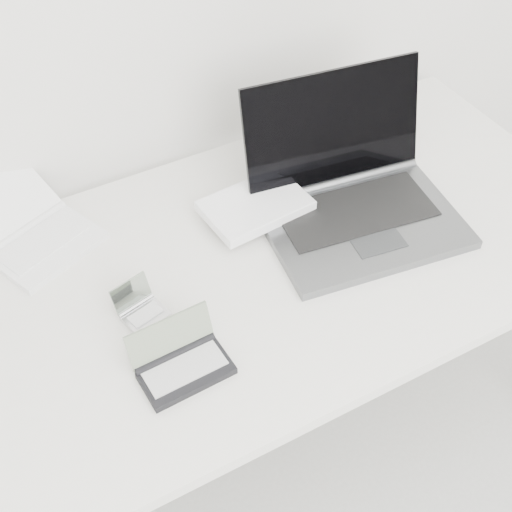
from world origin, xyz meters
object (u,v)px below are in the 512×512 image
laptop_large (337,198)px  netbook_open_white (35,235)px  palmtop_charcoal (182,363)px  desk (259,273)px

laptop_large → netbook_open_white: (-0.64, 0.25, -0.03)m
netbook_open_white → palmtop_charcoal: (0.14, -0.47, -0.00)m
desk → laptop_large: size_ratio=2.85×
palmtop_charcoal → laptop_large: bearing=21.9°
desk → netbook_open_white: (-0.41, 0.29, 0.07)m
laptop_large → netbook_open_white: size_ratio=1.64×
desk → palmtop_charcoal: size_ratio=9.13×
laptop_large → netbook_open_white: bearing=166.6°
desk → palmtop_charcoal: palmtop_charcoal is taller
desk → netbook_open_white: size_ratio=4.67×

